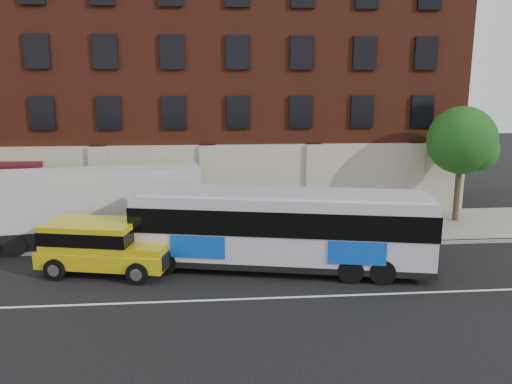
{
  "coord_description": "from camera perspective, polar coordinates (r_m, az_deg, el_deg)",
  "views": [
    {
      "loc": [
        0.35,
        -15.83,
        7.38
      ],
      "look_at": [
        2.18,
        5.5,
        2.79
      ],
      "focal_mm": 34.86,
      "sensor_mm": 36.0,
      "label": 1
    }
  ],
  "objects": [
    {
      "name": "lane_line",
      "position": [
        17.91,
        -5.72,
        -12.27
      ],
      "size": [
        60.0,
        0.12,
        0.01
      ],
      "primitive_type": "cube",
      "color": "silver",
      "rests_on": "ground"
    },
    {
      "name": "street_tree",
      "position": [
        28.69,
        22.59,
        5.22
      ],
      "size": [
        3.6,
        3.6,
        6.2
      ],
      "color": "#38291C",
      "rests_on": "sidewalk"
    },
    {
      "name": "building",
      "position": [
        32.75,
        -5.66,
        12.39
      ],
      "size": [
        30.0,
        12.1,
        15.0
      ],
      "color": "#5B2215",
      "rests_on": "sidewalk"
    },
    {
      "name": "ground",
      "position": [
        17.46,
        -5.74,
        -12.96
      ],
      "size": [
        120.0,
        120.0,
        0.0
      ],
      "primitive_type": "plane",
      "color": "black",
      "rests_on": "ground"
    },
    {
      "name": "shipping_container",
      "position": [
        24.66,
        -18.95,
        -1.74
      ],
      "size": [
        10.9,
        3.81,
        3.56
      ],
      "color": "black",
      "rests_on": "ground"
    },
    {
      "name": "city_bus",
      "position": [
        20.12,
        2.9,
        -4.02
      ],
      "size": [
        12.18,
        4.97,
        3.26
      ],
      "color": "silver",
      "rests_on": "ground"
    },
    {
      "name": "kerb",
      "position": [
        23.02,
        -5.56,
        -6.47
      ],
      "size": [
        60.0,
        0.25,
        0.15
      ],
      "primitive_type": "cube",
      "color": "#98978A",
      "rests_on": "ground"
    },
    {
      "name": "sign_pole",
      "position": [
        24.42,
        -26.02,
        -3.21
      ],
      "size": [
        0.3,
        0.2,
        2.5
      ],
      "color": "gray",
      "rests_on": "ground"
    },
    {
      "name": "yellow_suv",
      "position": [
        20.93,
        -17.45,
        -5.66
      ],
      "size": [
        5.6,
        3.24,
        2.08
      ],
      "color": "gold",
      "rests_on": "ground"
    },
    {
      "name": "sidewalk",
      "position": [
        25.88,
        -5.5,
        -4.36
      ],
      "size": [
        60.0,
        6.0,
        0.15
      ],
      "primitive_type": "cube",
      "color": "#98978A",
      "rests_on": "ground"
    }
  ]
}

